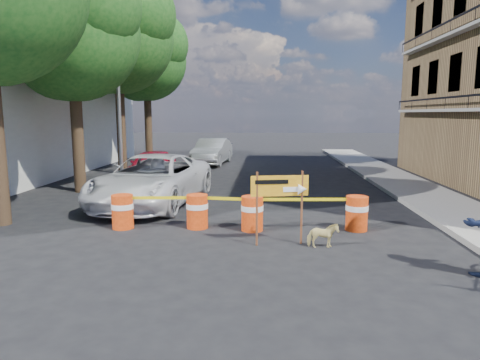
# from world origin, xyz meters

# --- Properties ---
(ground) EXTENTS (120.00, 120.00, 0.00)m
(ground) POSITION_xyz_m (0.00, 0.00, 0.00)
(ground) COLOR black
(ground) RESTS_ON ground
(sidewalk_east) EXTENTS (2.40, 40.00, 0.15)m
(sidewalk_east) POSITION_xyz_m (6.20, 6.00, 0.07)
(sidewalk_east) COLOR gray
(sidewalk_east) RESTS_ON ground
(tree_mid_a) EXTENTS (5.25, 5.00, 8.68)m
(tree_mid_a) POSITION_xyz_m (-6.74, 7.00, 6.01)
(tree_mid_a) COLOR #332316
(tree_mid_a) RESTS_ON ground
(tree_mid_b) EXTENTS (5.67, 5.40, 9.62)m
(tree_mid_b) POSITION_xyz_m (-6.73, 12.00, 6.71)
(tree_mid_b) COLOR #332316
(tree_mid_b) RESTS_ON ground
(tree_far) EXTENTS (5.04, 4.80, 8.84)m
(tree_far) POSITION_xyz_m (-6.74, 17.00, 6.22)
(tree_far) COLOR #332316
(tree_far) RESTS_ON ground
(streetlamp) EXTENTS (1.25, 0.18, 8.00)m
(streetlamp) POSITION_xyz_m (-5.93, 9.50, 4.38)
(streetlamp) COLOR gray
(streetlamp) RESTS_ON ground
(barrel_far_left) EXTENTS (0.58, 0.58, 0.90)m
(barrel_far_left) POSITION_xyz_m (-3.37, 1.81, 0.47)
(barrel_far_left) COLOR red
(barrel_far_left) RESTS_ON ground
(barrel_mid_left) EXTENTS (0.58, 0.58, 0.90)m
(barrel_mid_left) POSITION_xyz_m (-1.41, 1.96, 0.47)
(barrel_mid_left) COLOR red
(barrel_mid_left) RESTS_ON ground
(barrel_mid_right) EXTENTS (0.58, 0.58, 0.90)m
(barrel_mid_right) POSITION_xyz_m (0.05, 1.80, 0.47)
(barrel_mid_right) COLOR red
(barrel_mid_right) RESTS_ON ground
(barrel_far_right) EXTENTS (0.58, 0.58, 0.90)m
(barrel_far_right) POSITION_xyz_m (2.76, 1.98, 0.47)
(barrel_far_right) COLOR red
(barrel_far_right) RESTS_ON ground
(detour_sign) EXTENTS (1.32, 0.36, 1.72)m
(detour_sign) POSITION_xyz_m (0.87, 0.65, 1.25)
(detour_sign) COLOR #592D19
(detour_sign) RESTS_ON ground
(dog) EXTENTS (0.70, 0.36, 0.57)m
(dog) POSITION_xyz_m (1.69, 0.43, 0.29)
(dog) COLOR #E2D182
(dog) RESTS_ON ground
(suv_white) EXTENTS (3.45, 6.24, 1.65)m
(suv_white) POSITION_xyz_m (-3.37, 4.88, 0.83)
(suv_white) COLOR silver
(suv_white) RESTS_ON ground
(sedan_red) EXTENTS (1.73, 4.10, 1.39)m
(sedan_red) POSITION_xyz_m (-4.80, 10.08, 0.69)
(sedan_red) COLOR #A90E25
(sedan_red) RESTS_ON ground
(sedan_silver) EXTENTS (2.12, 4.83, 1.54)m
(sedan_silver) POSITION_xyz_m (-2.80, 16.43, 0.77)
(sedan_silver) COLOR #9EA2A5
(sedan_silver) RESTS_ON ground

